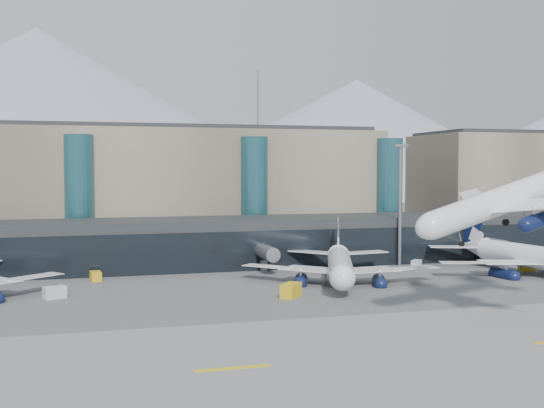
{
  "coord_description": "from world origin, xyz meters",
  "views": [
    {
      "loc": [
        -34.86,
        -82.32,
        20.53
      ],
      "look_at": [
        -2.55,
        32.0,
        14.3
      ],
      "focal_mm": 45.0,
      "sensor_mm": 36.0,
      "label": 1
    }
  ],
  "objects_px": {
    "veh_d": "(416,264)",
    "veh_h": "(291,290)",
    "lightmast_mid": "(400,197)",
    "jet_parked_mid": "(340,257)",
    "veh_e": "(527,267)",
    "hero_jet": "(522,188)",
    "veh_g": "(335,276)",
    "veh_b": "(96,276)",
    "veh_a": "(55,292)",
    "jet_parked_right": "(519,248)"
  },
  "relations": [
    {
      "from": "veh_d",
      "to": "veh_h",
      "type": "distance_m",
      "value": 41.85
    },
    {
      "from": "lightmast_mid",
      "to": "jet_parked_mid",
      "type": "distance_m",
      "value": 26.96
    },
    {
      "from": "jet_parked_right",
      "to": "veh_a",
      "type": "xyz_separation_m",
      "value": [
        -87.12,
        -2.93,
        -3.84
      ]
    },
    {
      "from": "jet_parked_right",
      "to": "veh_e",
      "type": "xyz_separation_m",
      "value": [
        2.98,
        1.66,
        -3.94
      ]
    },
    {
      "from": "lightmast_mid",
      "to": "veh_h",
      "type": "bearing_deg",
      "value": -139.74
    },
    {
      "from": "veh_b",
      "to": "veh_d",
      "type": "bearing_deg",
      "value": -98.44
    },
    {
      "from": "veh_a",
      "to": "veh_e",
      "type": "height_order",
      "value": "veh_a"
    },
    {
      "from": "veh_a",
      "to": "veh_d",
      "type": "relative_size",
      "value": 1.19
    },
    {
      "from": "veh_g",
      "to": "hero_jet",
      "type": "bearing_deg",
      "value": -4.87
    },
    {
      "from": "lightmast_mid",
      "to": "veh_g",
      "type": "xyz_separation_m",
      "value": [
        -19.84,
        -13.55,
        -13.65
      ]
    },
    {
      "from": "lightmast_mid",
      "to": "jet_parked_mid",
      "type": "bearing_deg",
      "value": -141.62
    },
    {
      "from": "veh_a",
      "to": "veh_e",
      "type": "bearing_deg",
      "value": -19.36
    },
    {
      "from": "hero_jet",
      "to": "jet_parked_right",
      "type": "distance_m",
      "value": 48.31
    },
    {
      "from": "hero_jet",
      "to": "veh_e",
      "type": "xyz_separation_m",
      "value": [
        30.03,
        39.48,
        -17.04
      ]
    },
    {
      "from": "veh_e",
      "to": "veh_d",
      "type": "bearing_deg",
      "value": 162.48
    },
    {
      "from": "veh_a",
      "to": "veh_g",
      "type": "height_order",
      "value": "veh_a"
    },
    {
      "from": "jet_parked_mid",
      "to": "veh_a",
      "type": "xyz_separation_m",
      "value": [
        -49.26,
        -2.77,
        -3.59
      ]
    },
    {
      "from": "jet_parked_right",
      "to": "veh_h",
      "type": "distance_m",
      "value": 52.52
    },
    {
      "from": "hero_jet",
      "to": "veh_a",
      "type": "xyz_separation_m",
      "value": [
        -60.06,
        34.89,
        -16.94
      ]
    },
    {
      "from": "jet_parked_mid",
      "to": "veh_h",
      "type": "bearing_deg",
      "value": 152.88
    },
    {
      "from": "veh_a",
      "to": "veh_h",
      "type": "relative_size",
      "value": 0.83
    },
    {
      "from": "lightmast_mid",
      "to": "veh_a",
      "type": "relative_size",
      "value": 7.59
    },
    {
      "from": "lightmast_mid",
      "to": "veh_d",
      "type": "relative_size",
      "value": 9.01
    },
    {
      "from": "jet_parked_mid",
      "to": "veh_h",
      "type": "distance_m",
      "value": 18.16
    },
    {
      "from": "veh_h",
      "to": "hero_jet",
      "type": "bearing_deg",
      "value": -96.59
    },
    {
      "from": "veh_a",
      "to": "veh_b",
      "type": "xyz_separation_m",
      "value": [
        6.61,
        15.56,
        -0.09
      ]
    },
    {
      "from": "veh_b",
      "to": "veh_g",
      "type": "relative_size",
      "value": 1.14
    },
    {
      "from": "veh_e",
      "to": "veh_g",
      "type": "height_order",
      "value": "veh_e"
    },
    {
      "from": "jet_parked_mid",
      "to": "veh_e",
      "type": "xyz_separation_m",
      "value": [
        40.84,
        1.82,
        -3.7
      ]
    },
    {
      "from": "lightmast_mid",
      "to": "jet_parked_right",
      "type": "bearing_deg",
      "value": -40.29
    },
    {
      "from": "hero_jet",
      "to": "veh_d",
      "type": "height_order",
      "value": "hero_jet"
    },
    {
      "from": "jet_parked_right",
      "to": "veh_h",
      "type": "xyz_separation_m",
      "value": [
        -50.93,
        -12.3,
        -3.67
      ]
    },
    {
      "from": "jet_parked_mid",
      "to": "veh_g",
      "type": "relative_size",
      "value": 14.21
    },
    {
      "from": "hero_jet",
      "to": "veh_g",
      "type": "bearing_deg",
      "value": 103.85
    },
    {
      "from": "jet_parked_right",
      "to": "veh_g",
      "type": "bearing_deg",
      "value": 78.99
    },
    {
      "from": "veh_b",
      "to": "veh_d",
      "type": "height_order",
      "value": "veh_b"
    },
    {
      "from": "jet_parked_mid",
      "to": "veh_b",
      "type": "height_order",
      "value": "jet_parked_mid"
    },
    {
      "from": "veh_d",
      "to": "veh_h",
      "type": "bearing_deg",
      "value": 167.63
    },
    {
      "from": "hero_jet",
      "to": "veh_h",
      "type": "distance_m",
      "value": 38.76
    },
    {
      "from": "veh_b",
      "to": "veh_g",
      "type": "distance_m",
      "value": 43.82
    },
    {
      "from": "veh_g",
      "to": "veh_b",
      "type": "bearing_deg",
      "value": -124.53
    },
    {
      "from": "veh_a",
      "to": "veh_b",
      "type": "relative_size",
      "value": 1.13
    },
    {
      "from": "hero_jet",
      "to": "veh_h",
      "type": "bearing_deg",
      "value": 131.49
    },
    {
      "from": "veh_a",
      "to": "veh_d",
      "type": "xyz_separation_m",
      "value": [
        70.73,
        14.26,
        -0.14
      ]
    },
    {
      "from": "veh_e",
      "to": "veh_g",
      "type": "relative_size",
      "value": 1.14
    },
    {
      "from": "jet_parked_mid",
      "to": "veh_b",
      "type": "distance_m",
      "value": 44.68
    },
    {
      "from": "jet_parked_mid",
      "to": "veh_d",
      "type": "xyz_separation_m",
      "value": [
        21.47,
        11.49,
        -3.73
      ]
    },
    {
      "from": "jet_parked_mid",
      "to": "veh_g",
      "type": "distance_m",
      "value": 4.29
    },
    {
      "from": "veh_a",
      "to": "veh_e",
      "type": "distance_m",
      "value": 90.21
    },
    {
      "from": "veh_b",
      "to": "veh_h",
      "type": "distance_m",
      "value": 38.69
    }
  ]
}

